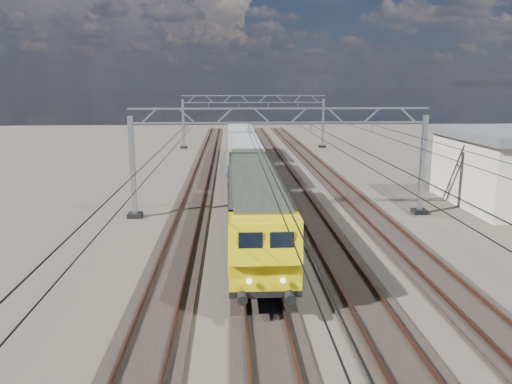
{
  "coord_description": "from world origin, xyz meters",
  "views": [
    {
      "loc": [
        -3.23,
        -28.01,
        8.56
      ],
      "look_at": [
        -1.74,
        0.38,
        2.4
      ],
      "focal_mm": 35.0,
      "sensor_mm": 36.0,
      "label": 1
    }
  ],
  "objects_px": {
    "catenary_gantry_far": "(254,119)",
    "hopper_wagon_lead": "(244,156)",
    "hopper_wagon_mid": "(240,139)",
    "catenary_gantry_mid": "(280,157)",
    "locomotive": "(253,200)"
  },
  "relations": [
    {
      "from": "locomotive",
      "to": "hopper_wagon_lead",
      "type": "height_order",
      "value": "locomotive"
    },
    {
      "from": "catenary_gantry_far",
      "to": "hopper_wagon_lead",
      "type": "height_order",
      "value": "catenary_gantry_far"
    },
    {
      "from": "locomotive",
      "to": "catenary_gantry_mid",
      "type": "bearing_deg",
      "value": 69.19
    },
    {
      "from": "catenary_gantry_mid",
      "to": "locomotive",
      "type": "height_order",
      "value": "catenary_gantry_mid"
    },
    {
      "from": "hopper_wagon_mid",
      "to": "catenary_gantry_mid",
      "type": "bearing_deg",
      "value": -85.7
    },
    {
      "from": "hopper_wagon_lead",
      "to": "catenary_gantry_mid",
      "type": "bearing_deg",
      "value": -80.86
    },
    {
      "from": "hopper_wagon_mid",
      "to": "catenary_gantry_far",
      "type": "bearing_deg",
      "value": 77.95
    },
    {
      "from": "catenary_gantry_mid",
      "to": "hopper_wagon_lead",
      "type": "bearing_deg",
      "value": 99.14
    },
    {
      "from": "catenary_gantry_mid",
      "to": "hopper_wagon_lead",
      "type": "relative_size",
      "value": 1.53
    },
    {
      "from": "catenary_gantry_far",
      "to": "hopper_wagon_lead",
      "type": "bearing_deg",
      "value": -94.85
    },
    {
      "from": "catenary_gantry_far",
      "to": "locomotive",
      "type": "distance_m",
      "value": 41.34
    },
    {
      "from": "catenary_gantry_mid",
      "to": "locomotive",
      "type": "bearing_deg",
      "value": -110.81
    },
    {
      "from": "locomotive",
      "to": "hopper_wagon_lead",
      "type": "relative_size",
      "value": 1.62
    },
    {
      "from": "catenary_gantry_mid",
      "to": "locomotive",
      "type": "distance_m",
      "value": 5.85
    },
    {
      "from": "hopper_wagon_lead",
      "to": "hopper_wagon_mid",
      "type": "xyz_separation_m",
      "value": [
        0.0,
        14.2,
        0.0
      ]
    }
  ]
}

